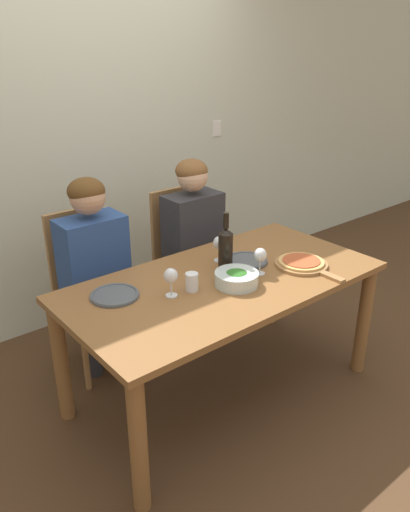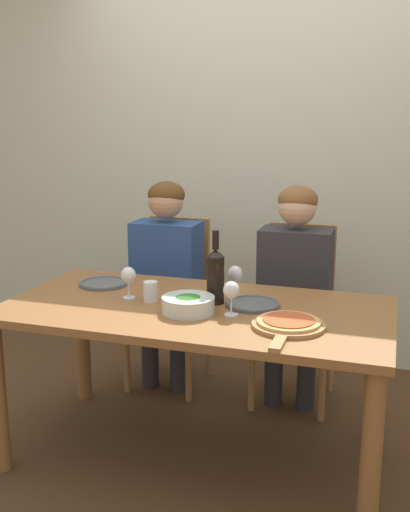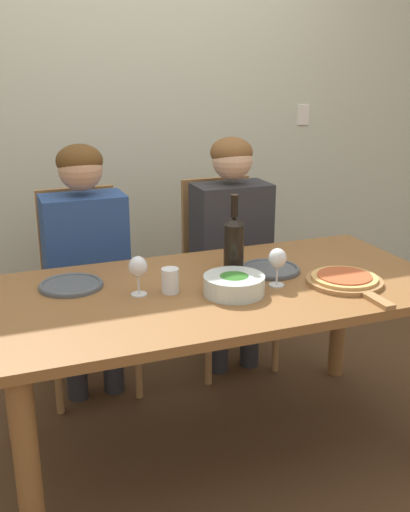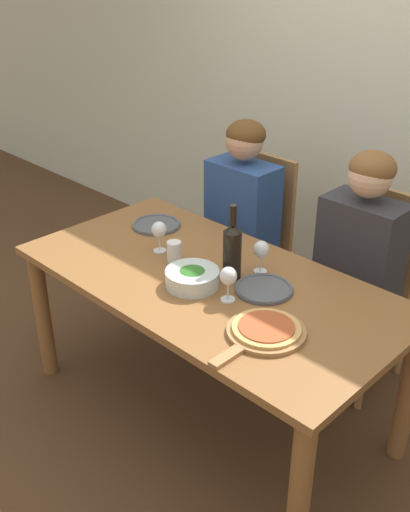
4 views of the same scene
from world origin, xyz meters
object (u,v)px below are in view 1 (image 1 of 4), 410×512
at_px(chair_right, 184,256).
at_px(broccoli_bowl, 237,278).
at_px(wine_glass_centre, 219,244).
at_px(person_man, 195,232).
at_px(wine_glass_right, 260,256).
at_px(wine_bottle, 226,248).
at_px(water_tumbler, 192,282).
at_px(chair_left, 89,286).
at_px(person_woman, 95,260).
at_px(dinner_plate_left, 115,295).
at_px(dinner_plate_right, 246,260).
at_px(pizza_on_board, 302,264).
at_px(wine_glass_left, 171,277).

bearing_deg(chair_right, broccoli_bowl, -110.30).
bearing_deg(wine_glass_centre, person_man, 67.49).
bearing_deg(wine_glass_right, wine_bottle, 127.69).
height_order(person_man, water_tumbler, person_man).
distance_m(chair_left, person_woman, 0.25).
distance_m(wine_bottle, dinner_plate_left, 0.65).
height_order(chair_right, water_tumbler, chair_right).
distance_m(chair_right, person_woman, 0.78).
xyz_separation_m(wine_glass_right, wine_glass_centre, (-0.06, 0.27, 0.00)).
bearing_deg(wine_bottle, dinner_plate_right, 3.76).
xyz_separation_m(wine_bottle, broccoli_bowl, (-0.07, -0.17, -0.10)).
xyz_separation_m(person_woman, wine_bottle, (0.48, -0.60, 0.14)).
height_order(wine_bottle, wine_glass_right, wine_bottle).
distance_m(person_woman, wine_bottle, 0.79).
height_order(wine_glass_right, water_tumbler, wine_glass_right).
relative_size(person_man, dinner_plate_left, 4.95).
bearing_deg(water_tumbler, pizza_on_board, -13.71).
relative_size(wine_glass_centre, water_tumbler, 1.60).
xyz_separation_m(chair_right, pizza_on_board, (0.12, -0.95, 0.24)).
bearing_deg(chair_left, person_man, -9.03).
relative_size(chair_right, wine_glass_right, 6.51).
bearing_deg(chair_left, wine_glass_left, -84.32).
bearing_deg(person_man, chair_left, 170.97).
bearing_deg(broccoli_bowl, chair_left, 114.89).
distance_m(chair_left, dinner_plate_right, 0.99).
height_order(chair_right, wine_bottle, wine_bottle).
relative_size(person_man, broccoli_bowl, 5.31).
height_order(wine_bottle, dinner_plate_left, wine_bottle).
distance_m(person_man, pizza_on_board, 0.84).
relative_size(broccoli_bowl, pizza_on_board, 0.53).
xyz_separation_m(broccoli_bowl, dinner_plate_left, (-0.56, 0.29, -0.03)).
height_order(pizza_on_board, wine_glass_left, wine_glass_left).
height_order(broccoli_bowl, water_tumbler, water_tumbler).
xyz_separation_m(chair_left, wine_bottle, (0.48, -0.72, 0.36)).
height_order(chair_left, wine_glass_centre, chair_left).
relative_size(chair_right, wine_glass_left, 6.51).
xyz_separation_m(person_woman, person_man, (0.74, 0.00, 0.00)).
height_order(person_man, wine_bottle, person_man).
xyz_separation_m(dinner_plate_right, wine_glass_left, (-0.58, -0.07, 0.10)).
bearing_deg(wine_glass_right, dinner_plate_left, 160.05).
height_order(person_woman, person_man, same).
height_order(chair_left, water_tumbler, chair_left).
relative_size(broccoli_bowl, wine_glass_right, 1.52).
relative_size(chair_left, water_tumbler, 10.41).
bearing_deg(wine_glass_right, person_man, 79.26).
xyz_separation_m(person_man, dinner_plate_left, (-0.89, -0.48, 0.02)).
bearing_deg(wine_glass_left, person_man, 44.72).
xyz_separation_m(person_woman, wine_glass_centre, (0.54, -0.48, 0.11)).
height_order(person_man, wine_glass_left, person_man).
bearing_deg(pizza_on_board, wine_bottle, 148.35).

